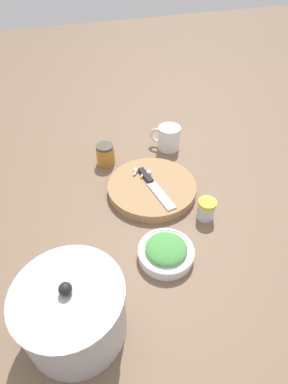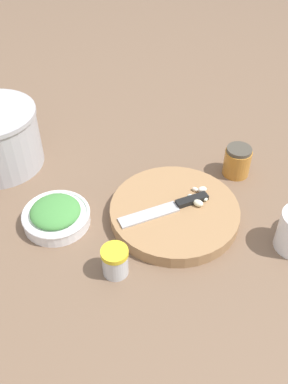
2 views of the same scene
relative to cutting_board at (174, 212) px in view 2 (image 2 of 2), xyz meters
name	(u,v)px [view 2 (image 2 of 2)]	position (x,y,z in m)	size (l,w,h in m)	color
ground_plane	(133,218)	(-0.10, 0.03, -0.02)	(5.00, 5.00, 0.00)	brown
cutting_board	(174,212)	(0.00, 0.00, 0.00)	(0.32, 0.32, 0.03)	#9E754C
chef_knife	(170,207)	(-0.01, 0.00, 0.02)	(0.23, 0.06, 0.01)	black
garlic_cloves	(199,196)	(0.07, 0.01, 0.02)	(0.06, 0.08, 0.02)	#F0E0C7
herb_bowl	(56,215)	(-0.28, 0.07, 0.01)	(0.17, 0.17, 0.06)	white
spice_jar	(115,261)	(-0.18, -0.12, 0.02)	(0.06, 0.06, 0.07)	silver
honey_jar	(237,161)	(0.22, 0.11, 0.02)	(0.07, 0.07, 0.08)	#BC7A2D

